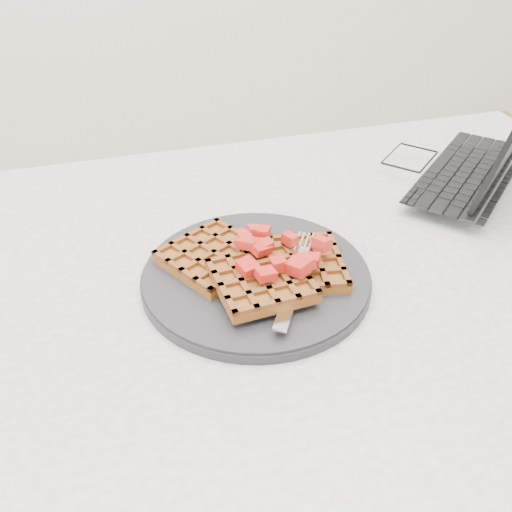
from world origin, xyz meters
name	(u,v)px	position (x,y,z in m)	size (l,w,h in m)	color
table	(286,335)	(0.00, 0.00, 0.64)	(1.20, 0.80, 0.75)	silver
plate	(256,277)	(-0.05, -0.01, 0.76)	(0.29, 0.29, 0.02)	black
waffles	(257,266)	(-0.05, -0.02, 0.78)	(0.24, 0.21, 0.03)	brown
strawberry_pile	(256,247)	(-0.05, -0.01, 0.80)	(0.15, 0.15, 0.02)	#8D0200
fork	(296,279)	(-0.01, -0.05, 0.77)	(0.02, 0.18, 0.02)	silver
laptop	(458,161)	(0.34, 0.16, 0.79)	(0.37, 0.36, 0.21)	black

